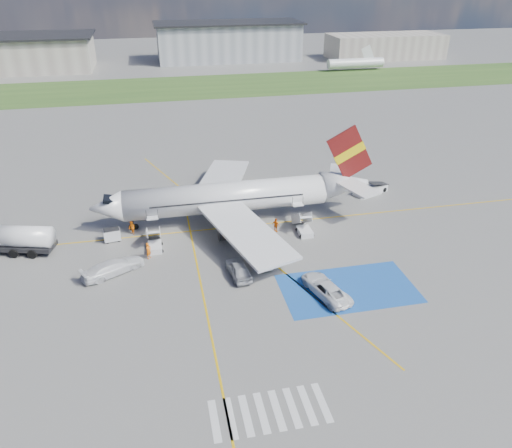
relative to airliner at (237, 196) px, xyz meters
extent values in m
plane|color=#60605E|center=(-1.51, -14.00, -3.39)|extent=(400.00, 400.00, 0.00)
cube|color=#2D4C1E|center=(-1.51, 81.00, -3.39)|extent=(400.00, 30.00, 0.01)
cube|color=gold|center=(-1.51, -2.00, -3.39)|extent=(120.00, 0.20, 0.01)
cube|color=gold|center=(-6.51, -24.00, -3.39)|extent=(0.20, 60.00, 0.01)
cube|color=gold|center=(-1.51, -2.00, -3.39)|extent=(20.71, 56.45, 0.01)
cube|color=#1A4E9F|center=(8.49, -18.00, -3.39)|extent=(14.00, 8.00, 0.01)
cube|color=silver|center=(-7.51, -32.00, -3.39)|extent=(0.60, 4.00, 0.01)
cube|color=silver|center=(-6.31, -32.00, -3.39)|extent=(0.60, 4.00, 0.01)
cube|color=silver|center=(-5.11, -32.00, -3.39)|extent=(0.60, 4.00, 0.01)
cube|color=silver|center=(-3.91, -32.00, -3.39)|extent=(0.60, 4.00, 0.01)
cube|color=silver|center=(-2.71, -32.00, -3.39)|extent=(0.60, 4.00, 0.01)
cube|color=silver|center=(-1.51, -32.00, -3.39)|extent=(0.60, 4.00, 0.01)
cube|color=silver|center=(-0.31, -32.00, -3.39)|extent=(0.60, 4.00, 0.01)
cube|color=silver|center=(0.89, -32.00, -3.39)|extent=(0.60, 4.00, 0.01)
cube|color=gray|center=(18.49, 121.00, 2.61)|extent=(48.00, 18.00, 12.00)
cube|color=gray|center=(73.49, 114.00, 0.61)|extent=(40.00, 16.00, 8.00)
cylinder|color=silver|center=(-1.51, 0.00, 0.01)|extent=(26.00, 3.90, 3.90)
cone|color=silver|center=(-16.51, 0.00, 0.01)|extent=(4.00, 3.90, 3.90)
cube|color=black|center=(-15.91, 0.00, 1.06)|extent=(1.67, 1.90, 0.82)
cone|color=silver|center=(14.69, 0.00, 0.41)|extent=(6.50, 3.90, 3.90)
cube|color=silver|center=(-0.51, -8.50, -0.59)|extent=(9.86, 15.95, 1.40)
cube|color=silver|center=(-0.51, 8.50, -0.59)|extent=(9.86, 15.95, 1.40)
cylinder|color=#38383A|center=(-1.51, -5.60, -1.99)|extent=(3.40, 2.10, 2.10)
cylinder|color=#38383A|center=(-1.51, 5.60, -1.99)|extent=(3.40, 2.10, 2.10)
cube|color=#5E1110|center=(14.99, 0.00, 4.81)|extent=(6.62, 0.30, 7.45)
cube|color=yellow|center=(14.99, 0.00, 4.81)|extent=(4.36, 0.40, 3.08)
cube|color=silver|center=(15.29, -3.20, 1.11)|extent=(4.73, 5.95, 0.49)
cube|color=silver|center=(15.29, 3.20, 1.11)|extent=(4.73, 5.95, 0.49)
cube|color=black|center=(-1.51, -1.96, 0.36)|extent=(19.50, 0.04, 0.18)
cube|color=black|center=(-1.51, 1.96, 0.36)|extent=(19.50, 0.04, 0.18)
cube|color=silver|center=(-11.01, -4.15, -1.94)|extent=(1.40, 3.73, 2.32)
cube|color=silver|center=(-11.01, -2.25, -0.89)|extent=(1.40, 1.00, 0.12)
cylinder|color=black|center=(-11.71, -2.25, -0.34)|extent=(0.06, 0.06, 1.10)
cylinder|color=black|center=(-10.31, -2.25, -0.34)|extent=(0.06, 0.06, 1.10)
cube|color=silver|center=(-11.01, -5.75, -3.04)|extent=(1.60, 2.40, 0.70)
cube|color=silver|center=(7.49, -4.15, -1.94)|extent=(1.40, 3.73, 2.32)
cube|color=silver|center=(7.49, -2.25, -0.89)|extent=(1.40, 1.00, 0.12)
cylinder|color=black|center=(6.79, -2.25, -0.34)|extent=(0.06, 0.06, 1.10)
cylinder|color=black|center=(8.19, -2.25, -0.34)|extent=(0.06, 0.06, 1.10)
cube|color=silver|center=(7.49, -5.75, -3.04)|extent=(1.60, 2.40, 0.70)
cylinder|color=silver|center=(-26.12, -3.12, -1.22)|extent=(7.77, 4.38, 2.49)
cube|color=black|center=(-26.12, -3.12, -2.47)|extent=(7.77, 4.38, 0.54)
cube|color=silver|center=(-16.02, -2.44, -2.56)|extent=(2.10, 1.42, 1.37)
cube|color=black|center=(-16.02, -2.44, -1.82)|extent=(1.99, 1.31, 0.12)
cube|color=silver|center=(20.70, 4.38, -2.94)|extent=(5.71, 3.67, 0.90)
cube|color=black|center=(21.96, 4.87, -2.15)|extent=(3.79, 2.56, 1.01)
imported|color=#A8AAAF|center=(-2.28, -13.19, -2.53)|extent=(2.59, 5.24, 1.72)
imported|color=#B6B8BD|center=(0.69, -11.39, -2.70)|extent=(1.76, 4.30, 1.39)
imported|color=white|center=(5.83, -18.46, -2.42)|extent=(3.68, 5.65, 1.95)
imported|color=silver|center=(-15.61, -9.91, -2.35)|extent=(5.68, 4.45, 2.08)
imported|color=orange|center=(-11.73, -7.48, -2.40)|extent=(0.82, 0.86, 1.98)
imported|color=orange|center=(-13.67, -1.28, -2.49)|extent=(1.06, 1.12, 1.82)
imported|color=orange|center=(4.10, -4.38, -2.45)|extent=(1.04, 1.15, 1.88)
camera|label=1|loc=(-9.91, -58.10, 26.86)|focal=35.00mm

